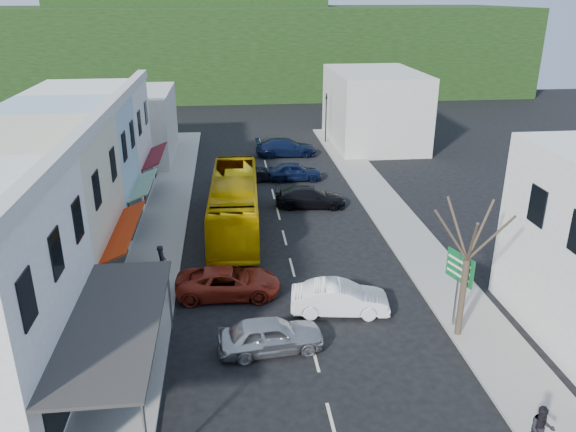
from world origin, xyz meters
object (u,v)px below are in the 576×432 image
object	(u,v)px
car_red	(229,282)
pedestrian_left	(162,264)
car_white	(340,299)
bus	(234,205)
direction_sign	(457,291)
pedestrian_right	(541,429)
traffic_signal	(326,119)
car_silver	(271,336)
street_tree	(467,260)

from	to	relation	value
car_red	pedestrian_left	distance (m)	3.81
car_white	car_red	world-z (taller)	same
car_red	bus	bearing A→B (deg)	-1.19
car_red	direction_sign	bearing A→B (deg)	-109.91
car_white	pedestrian_right	xyz separation A→B (m)	(4.65, -9.16, 0.30)
direction_sign	traffic_signal	bearing A→B (deg)	72.13
car_silver	direction_sign	size ratio (longest dim) A/B	1.19
direction_sign	car_silver	bearing A→B (deg)	167.84
bus	car_red	world-z (taller)	bus
pedestrian_right	direction_sign	world-z (taller)	direction_sign
traffic_signal	car_silver	bearing A→B (deg)	70.62
car_white	street_tree	bearing A→B (deg)	-110.48
car_white	pedestrian_left	world-z (taller)	pedestrian_left
direction_sign	street_tree	size ratio (longest dim) A/B	0.50
bus	pedestrian_left	distance (m)	7.63
pedestrian_left	direction_sign	world-z (taller)	direction_sign
bus	traffic_signal	size ratio (longest dim) A/B	2.37
bus	direction_sign	size ratio (longest dim) A/B	3.14
direction_sign	pedestrian_right	bearing A→B (deg)	-108.63
street_tree	pedestrian_left	bearing A→B (deg)	153.62
pedestrian_left	direction_sign	bearing A→B (deg)	-129.36
bus	car_white	size ratio (longest dim) A/B	2.64
car_red	pedestrian_left	bearing A→B (deg)	63.56
pedestrian_left	street_tree	distance (m)	14.86
car_silver	pedestrian_left	world-z (taller)	pedestrian_left
car_silver	car_white	bearing A→B (deg)	-58.45
pedestrian_right	street_tree	bearing A→B (deg)	105.81
bus	car_silver	size ratio (longest dim) A/B	2.64
street_tree	traffic_signal	size ratio (longest dim) A/B	1.50
pedestrian_left	direction_sign	distance (m)	14.41
car_white	traffic_signal	distance (m)	31.74
car_red	pedestrian_right	distance (m)	14.94
car_silver	pedestrian_left	bearing A→B (deg)	31.06
car_silver	direction_sign	xyz separation A→B (m)	(8.16, 0.81, 1.15)
car_silver	pedestrian_right	distance (m)	10.38
car_silver	car_red	size ratio (longest dim) A/B	0.96
car_white	pedestrian_right	world-z (taller)	pedestrian_right
car_white	direction_sign	size ratio (longest dim) A/B	1.19
car_silver	street_tree	xyz separation A→B (m)	(8.09, 0.13, 2.98)
car_silver	car_white	xyz separation A→B (m)	(3.41, 2.62, 0.00)
bus	street_tree	world-z (taller)	street_tree
bus	car_silver	world-z (taller)	bus
car_white	pedestrian_left	xyz separation A→B (m)	(-8.41, 4.00, 0.30)
car_red	pedestrian_right	bearing A→B (deg)	-137.21
car_silver	car_white	distance (m)	4.30
bus	car_white	distance (m)	11.56
car_silver	traffic_signal	bearing A→B (deg)	-19.55
direction_sign	street_tree	xyz separation A→B (m)	(-0.07, -0.69, 1.83)
pedestrian_left	pedestrian_right	bearing A→B (deg)	-150.77
direction_sign	street_tree	distance (m)	1.95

